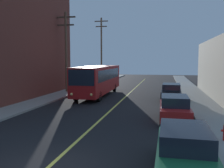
{
  "coord_description": "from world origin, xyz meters",
  "views": [
    {
      "loc": [
        4.03,
        -7.76,
        3.83
      ],
      "look_at": [
        0.0,
        11.16,
        2.0
      ],
      "focal_mm": 39.92,
      "sensor_mm": 36.0,
      "label": 1
    }
  ],
  "objects_px": {
    "parked_car_green": "(185,150)",
    "utility_pole_mid": "(66,48)",
    "parked_car_black": "(171,92)",
    "parked_car_red": "(174,108)",
    "city_bus": "(98,79)",
    "utility_pole_far": "(101,47)"
  },
  "relations": [
    {
      "from": "parked_car_red",
      "to": "parked_car_black",
      "type": "distance_m",
      "value": 8.31
    },
    {
      "from": "parked_car_black",
      "to": "utility_pole_mid",
      "type": "distance_m",
      "value": 13.34
    },
    {
      "from": "parked_car_black",
      "to": "utility_pole_mid",
      "type": "bearing_deg",
      "value": 163.87
    },
    {
      "from": "parked_car_green",
      "to": "parked_car_red",
      "type": "relative_size",
      "value": 1.0
    },
    {
      "from": "city_bus",
      "to": "utility_pole_mid",
      "type": "bearing_deg",
      "value": 161.72
    },
    {
      "from": "city_bus",
      "to": "utility_pole_mid",
      "type": "distance_m",
      "value": 5.72
    },
    {
      "from": "parked_car_black",
      "to": "city_bus",
      "type": "bearing_deg",
      "value": 165.09
    },
    {
      "from": "parked_car_red",
      "to": "utility_pole_mid",
      "type": "height_order",
      "value": "utility_pole_mid"
    },
    {
      "from": "parked_car_red",
      "to": "utility_pole_far",
      "type": "bearing_deg",
      "value": 113.47
    },
    {
      "from": "parked_car_black",
      "to": "utility_pole_mid",
      "type": "height_order",
      "value": "utility_pole_mid"
    },
    {
      "from": "parked_car_green",
      "to": "parked_car_red",
      "type": "distance_m",
      "value": 7.58
    },
    {
      "from": "city_bus",
      "to": "parked_car_green",
      "type": "distance_m",
      "value": 19.62
    },
    {
      "from": "parked_car_red",
      "to": "utility_pole_far",
      "type": "xyz_separation_m",
      "value": [
        -11.69,
        26.92,
        5.39
      ]
    },
    {
      "from": "parked_car_red",
      "to": "parked_car_black",
      "type": "height_order",
      "value": "same"
    },
    {
      "from": "city_bus",
      "to": "parked_car_red",
      "type": "distance_m",
      "value": 13.0
    },
    {
      "from": "city_bus",
      "to": "parked_car_red",
      "type": "relative_size",
      "value": 2.75
    },
    {
      "from": "parked_car_green",
      "to": "parked_car_black",
      "type": "relative_size",
      "value": 0.99
    },
    {
      "from": "city_bus",
      "to": "utility_pole_far",
      "type": "relative_size",
      "value": 1.1
    },
    {
      "from": "parked_car_green",
      "to": "utility_pole_mid",
      "type": "xyz_separation_m",
      "value": [
        -12.15,
        19.38,
        4.45
      ]
    },
    {
      "from": "parked_car_green",
      "to": "parked_car_black",
      "type": "distance_m",
      "value": 15.89
    },
    {
      "from": "parked_car_black",
      "to": "utility_pole_far",
      "type": "xyz_separation_m",
      "value": [
        -11.69,
        18.61,
        5.39
      ]
    },
    {
      "from": "parked_car_black",
      "to": "parked_car_red",
      "type": "bearing_deg",
      "value": -89.97
    }
  ]
}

